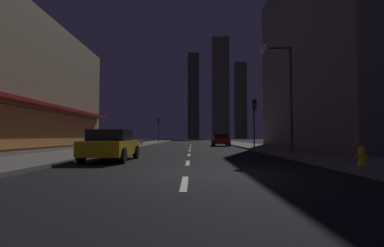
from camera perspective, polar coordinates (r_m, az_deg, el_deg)
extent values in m
cube|color=black|center=(40.86, 0.03, -4.32)|extent=(78.00, 136.00, 0.10)
cube|color=#605E59|center=(41.42, 9.78, -4.08)|extent=(4.00, 76.00, 0.15)
cube|color=#605E59|center=(41.48, -9.71, -4.08)|extent=(4.00, 76.00, 0.15)
cube|color=silver|center=(6.94, -1.25, -12.02)|extent=(0.16, 2.20, 0.01)
cube|color=silver|center=(12.10, -0.58, -8.01)|extent=(0.16, 2.20, 0.01)
cube|color=silver|center=(17.28, -0.32, -6.40)|extent=(0.16, 2.20, 0.01)
cube|color=silver|center=(22.47, -0.18, -5.53)|extent=(0.16, 2.20, 0.01)
cube|color=silver|center=(27.67, -0.09, -4.99)|extent=(0.16, 2.20, 0.01)
cube|color=silver|center=(32.86, -0.03, -4.62)|extent=(0.16, 2.20, 0.01)
cube|color=silver|center=(38.06, 0.01, -4.35)|extent=(0.16, 2.20, 0.01)
cube|color=#D88C3F|center=(19.89, -27.22, -1.02)|extent=(0.10, 18.81, 2.20)
cube|color=maroon|center=(19.79, -26.11, 3.03)|extent=(0.90, 19.41, 0.20)
cube|color=slate|center=(29.61, 29.92, 12.14)|extent=(11.00, 20.00, 17.04)
cube|color=#484436|center=(128.17, 0.57, 5.44)|extent=(5.05, 8.09, 38.36)
cube|color=#5C5845|center=(131.58, 6.06, 7.11)|extent=(7.60, 5.63, 46.81)
cube|color=#413E31|center=(148.99, 10.06, 4.60)|extent=(5.81, 5.33, 39.71)
cube|color=gold|center=(13.79, -15.68, -4.72)|extent=(1.80, 4.20, 0.65)
cube|color=black|center=(13.59, -15.89, -2.39)|extent=(1.64, 2.00, 0.55)
cylinder|color=black|center=(15.40, -17.42, -5.49)|extent=(0.22, 0.68, 0.68)
cylinder|color=black|center=(14.96, -10.96, -5.65)|extent=(0.22, 0.68, 0.68)
cylinder|color=black|center=(12.76, -21.26, -6.05)|extent=(0.22, 0.68, 0.68)
cylinder|color=black|center=(12.23, -13.53, -6.31)|extent=(0.22, 0.68, 0.68)
sphere|color=white|center=(15.91, -15.56, -4.25)|extent=(0.18, 0.18, 0.18)
sphere|color=white|center=(15.65, -11.67, -4.32)|extent=(0.18, 0.18, 0.18)
cube|color=#B21919|center=(33.82, 6.10, -3.52)|extent=(1.80, 4.20, 0.65)
cube|color=black|center=(33.62, 6.13, -2.57)|extent=(1.64, 2.00, 0.55)
cylinder|color=black|center=(35.14, 4.44, -3.94)|extent=(0.22, 0.68, 0.68)
cylinder|color=black|center=(35.32, 7.29, -3.92)|extent=(0.22, 0.68, 0.68)
cylinder|color=black|center=(32.35, 4.80, -4.05)|extent=(0.22, 0.68, 0.68)
cylinder|color=black|center=(32.54, 7.89, -4.03)|extent=(0.22, 0.68, 0.68)
sphere|color=white|center=(35.81, 4.89, -3.40)|extent=(0.18, 0.18, 0.18)
sphere|color=white|center=(35.92, 6.64, -3.39)|extent=(0.18, 0.18, 0.18)
cylinder|color=yellow|center=(11.12, 31.42, -5.93)|extent=(0.22, 0.22, 0.55)
sphere|color=yellow|center=(11.10, 31.39, -4.51)|extent=(0.21, 0.21, 0.21)
cylinder|color=yellow|center=(11.14, 31.45, -7.19)|extent=(0.30, 0.30, 0.06)
cylinder|color=yellow|center=(11.03, 30.70, -5.83)|extent=(0.10, 0.10, 0.10)
cylinder|color=yellow|center=(11.20, 32.12, -5.74)|extent=(0.10, 0.10, 0.10)
cylinder|color=#B2B2B2|center=(34.28, -9.96, -3.80)|extent=(0.22, 0.22, 0.55)
sphere|color=#B2B2B2|center=(34.28, -9.95, -3.34)|extent=(0.21, 0.21, 0.21)
cylinder|color=#B2B2B2|center=(34.29, -9.96, -4.21)|extent=(0.30, 0.30, 0.06)
cylinder|color=#B2B2B2|center=(34.31, -10.22, -3.75)|extent=(0.10, 0.10, 0.10)
cylinder|color=#B2B2B2|center=(34.25, -9.69, -3.76)|extent=(0.10, 0.10, 0.10)
cylinder|color=#2D2D2D|center=(24.66, 12.74, 0.00)|extent=(0.12, 0.12, 4.20)
cube|color=black|center=(24.59, 12.80, 3.75)|extent=(0.32, 0.24, 0.90)
sphere|color=red|center=(24.49, 12.86, 4.44)|extent=(0.18, 0.18, 0.18)
sphere|color=#F2B20C|center=(24.46, 12.87, 3.78)|extent=(0.18, 0.18, 0.18)
sphere|color=#19D833|center=(24.43, 12.87, 3.13)|extent=(0.18, 0.18, 0.18)
cylinder|color=#2D2D2D|center=(48.07, -6.51, -1.31)|extent=(0.12, 0.12, 4.20)
cube|color=black|center=(47.94, -6.52, 0.61)|extent=(0.32, 0.24, 0.90)
sphere|color=red|center=(47.83, -6.54, 0.95)|extent=(0.18, 0.18, 0.18)
sphere|color=#F2B20C|center=(47.81, -6.54, 0.62)|extent=(0.18, 0.18, 0.18)
sphere|color=#19D833|center=(47.80, -6.54, 0.28)|extent=(0.18, 0.18, 0.18)
cylinder|color=#38383D|center=(18.15, 19.72, 4.67)|extent=(0.16, 0.16, 6.50)
cylinder|color=#38383D|center=(18.56, 17.16, 14.43)|extent=(1.60, 0.12, 0.12)
sphere|color=#FCF7CC|center=(18.32, 14.69, 14.30)|extent=(0.56, 0.56, 0.56)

